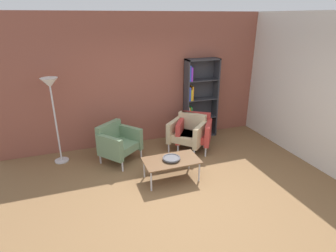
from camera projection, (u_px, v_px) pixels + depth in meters
ground_plane at (186, 196)px, 4.65m from camera, size 8.32×8.32×0.00m
brick_back_panel at (145, 80)px, 6.26m from camera, size 6.40×0.12×2.90m
plaster_right_partition at (308, 89)px, 5.52m from camera, size 0.12×5.20×2.90m
bookshelf_tall at (198, 100)px, 6.66m from camera, size 0.80×0.30×1.90m
coffee_table_low at (171, 161)px, 4.99m from camera, size 1.00×0.56×0.40m
decorative_bowl at (171, 158)px, 4.97m from camera, size 0.32×0.32×0.05m
armchair_corner_red at (188, 132)px, 6.14m from camera, size 0.95×0.95×0.78m
armchair_by_bookshelf at (118, 142)px, 5.65m from camera, size 0.95×0.94×0.78m
armchair_near_window at (194, 131)px, 6.19m from camera, size 0.94×0.92×0.78m
floor_lamp_torchiere at (51, 93)px, 5.23m from camera, size 0.32×0.32×1.74m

